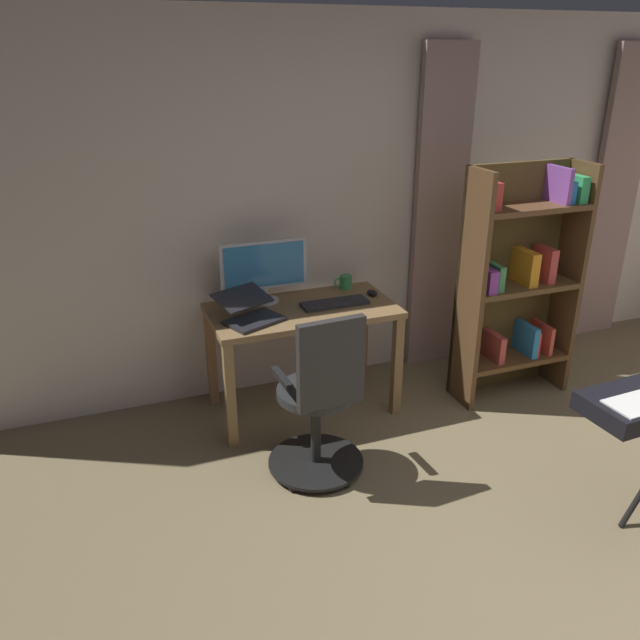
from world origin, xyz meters
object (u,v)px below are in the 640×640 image
Objects in this scene: computer_mouse at (372,293)px; bookshelf at (517,280)px; laptop at (250,312)px; office_chair at (320,403)px; desk at (302,324)px; mug_tea at (345,282)px; computer_keyboard at (335,303)px; computer_monitor at (264,267)px.

bookshelf is (-0.94, 0.29, 0.07)m from computer_mouse.
bookshelf reaches higher than laptop.
office_chair is at bearing 49.43° from computer_mouse.
office_chair reaches higher than desk.
desk is 0.49m from mug_tea.
mug_tea reaches higher than computer_mouse.
computer_keyboard is 0.31m from computer_mouse.
office_chair reaches higher than computer_mouse.
mug_tea is at bearing -58.70° from computer_mouse.
computer_monitor reaches higher than laptop.
computer_mouse is at bearing 167.77° from computer_monitor.
laptop is at bearing 104.49° from office_chair.
bookshelf is (-1.25, 0.22, 0.08)m from computer_keyboard.
computer_mouse reaches higher than computer_keyboard.
computer_keyboard is at bearing 14.01° from computer_mouse.
computer_keyboard is 1.00× the size of laptop.
mug_tea is (0.12, -0.19, 0.03)m from computer_mouse.
laptop is (0.58, 0.05, 0.04)m from computer_keyboard.
bookshelf is (-1.65, 0.45, -0.15)m from computer_monitor.
desk is at bearing -9.69° from bookshelf.
office_chair is 2.32× the size of computer_keyboard.
laptop is 3.35× the size of mug_tea.
bookshelf is at bearing 170.31° from desk.
desk is 0.75× the size of bookshelf.
office_chair is at bearing 85.20° from laptop.
office_chair is 1.06m from computer_monitor.
laptop reaches higher than computer_mouse.
computer_keyboard is at bearing 58.83° from office_chair.
computer_monitor is at bearing 88.58° from office_chair.
bookshelf is at bearing 155.27° from mug_tea.
laptop is at bearing 57.72° from computer_monitor.
laptop reaches higher than mug_tea.
computer_monitor is 4.39× the size of mug_tea.
office_chair reaches higher than computer_keyboard.
desk is 0.54m from computer_mouse.
computer_monitor is at bearing -12.23° from computer_mouse.
bookshelf is (-1.46, 0.25, 0.20)m from desk.
computer_keyboard is 4.39× the size of computer_mouse.
computer_monitor is 5.77× the size of computer_mouse.
computer_keyboard is 0.33m from mug_tea.
mug_tea is 0.08× the size of bookshelf.
desk is at bearing 74.58° from office_chair.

